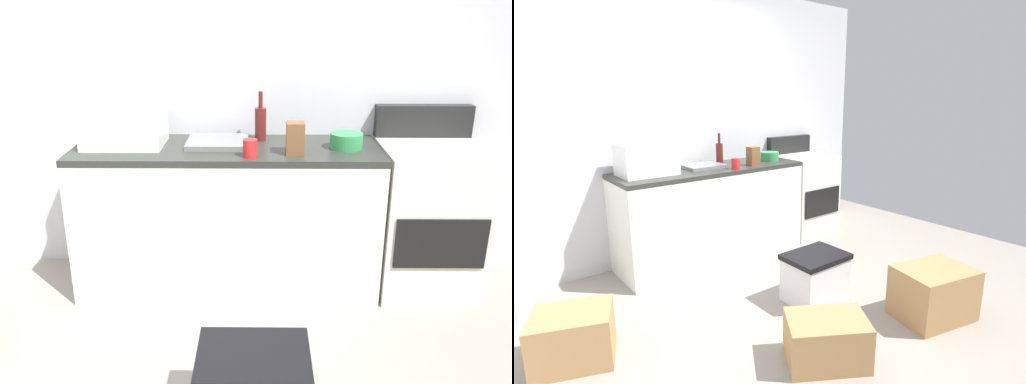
# 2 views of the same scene
# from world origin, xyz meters

# --- Properties ---
(wall_back) EXTENTS (5.00, 0.10, 2.60)m
(wall_back) POSITION_xyz_m (0.00, 1.55, 1.30)
(wall_back) COLOR silver
(wall_back) RESTS_ON ground_plane
(kitchen_counter) EXTENTS (1.80, 0.60, 0.90)m
(kitchen_counter) POSITION_xyz_m (0.30, 1.20, 0.45)
(kitchen_counter) COLOR silver
(kitchen_counter) RESTS_ON ground_plane
(stove_oven) EXTENTS (0.60, 0.61, 1.10)m
(stove_oven) POSITION_xyz_m (1.52, 1.21, 0.47)
(stove_oven) COLOR silver
(stove_oven) RESTS_ON ground_plane
(microwave) EXTENTS (0.46, 0.34, 0.27)m
(microwave) POSITION_xyz_m (-0.30, 1.23, 1.04)
(microwave) COLOR white
(microwave) RESTS_ON kitchen_counter
(sink_basin) EXTENTS (0.36, 0.32, 0.03)m
(sink_basin) POSITION_xyz_m (0.24, 1.25, 0.92)
(sink_basin) COLOR slate
(sink_basin) RESTS_ON kitchen_counter
(wine_bottle) EXTENTS (0.07, 0.07, 0.30)m
(wine_bottle) POSITION_xyz_m (0.50, 1.35, 1.01)
(wine_bottle) COLOR #591E19
(wine_bottle) RESTS_ON kitchen_counter
(coffee_mug) EXTENTS (0.08, 0.08, 0.10)m
(coffee_mug) POSITION_xyz_m (0.44, 0.99, 0.95)
(coffee_mug) COLOR red
(coffee_mug) RESTS_ON kitchen_counter
(knife_block) EXTENTS (0.10, 0.10, 0.18)m
(knife_block) POSITION_xyz_m (0.69, 1.05, 0.99)
(knife_block) COLOR brown
(knife_block) RESTS_ON kitchen_counter
(mixing_bowl) EXTENTS (0.19, 0.19, 0.09)m
(mixing_bowl) POSITION_xyz_m (1.00, 1.17, 0.95)
(mixing_bowl) COLOR #338C4C
(mixing_bowl) RESTS_ON kitchen_counter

